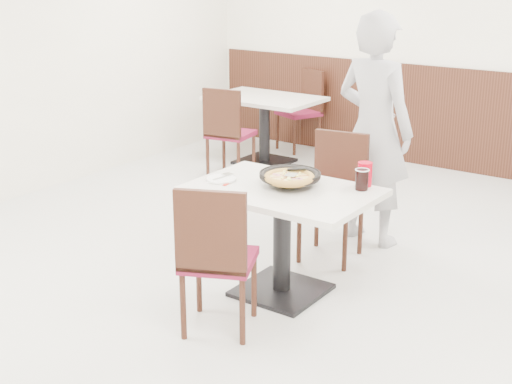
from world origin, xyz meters
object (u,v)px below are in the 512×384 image
Objects in this scene: chair_far at (331,199)px; bg_chair_left_far at (299,111)px; red_cup at (365,174)px; side_plate at (221,179)px; main_table at (282,241)px; pizza at (289,180)px; diner_person at (374,130)px; pizza_pan at (290,179)px; bg_chair_left_near at (231,132)px; cola_glass at (362,180)px; bg_table_left at (265,130)px; chair_near at (219,256)px.

chair_far is 1.00× the size of bg_chair_left_far.
bg_chair_left_far is at bearing 128.35° from red_cup.
main_table is at bearing 12.37° from side_plate.
diner_person is at bearing 89.62° from pizza.
pizza_pan is (0.03, -0.63, 0.32)m from chair_far.
pizza is 1.77× the size of red_cup.
bg_chair_left_near reaches higher than side_plate.
pizza_pan is 0.48m from side_plate.
chair_far is at bearing 141.12° from red_cup.
cola_glass is (0.46, -0.44, 0.34)m from chair_far.
bg_chair_left_far reaches higher than red_cup.
bg_table_left is at bearing 136.03° from red_cup.
side_plate is at bearing -157.34° from cola_glass.
diner_person reaches higher than pizza_pan.
cola_glass is at bearing 37.23° from chair_near.
bg_table_left is at bearing 135.23° from cola_glass.
main_table is 0.43m from pizza_pan.
pizza_pan is at bearing 118.98° from pizza.
main_table is 0.72m from chair_far.
side_plate is 2.64m from bg_chair_left_near.
bg_chair_left_near and bg_chair_left_far have the same top height.
side_plate is 0.17× the size of bg_table_left.
chair_near is 3.35× the size of pizza.
bg_chair_left_far reaches higher than bg_table_left.
pizza_pan is 3.84m from bg_chair_left_far.
bg_chair_left_far reaches higher than main_table.
chair_far is 0.72m from cola_glass.
main_table is 3.90m from bg_chair_left_far.
main_table is 3.31m from bg_table_left.
chair_near is 0.73m from pizza.
side_plate is at bearing 101.87° from chair_near.
pizza_pan is 0.47m from cola_glass.
bg_table_left is (-1.97, 2.57, -0.42)m from pizza_pan.
diner_person is 2.53m from bg_table_left.
chair_far is 1.00× the size of bg_chair_left_near.
bg_chair_left_far reaches higher than pizza.
main_table is 1.26× the size of bg_chair_left_far.
chair_far is (-0.03, 0.71, 0.10)m from main_table.
pizza_pan reaches higher than main_table.
diner_person is 2.22m from bg_chair_left_near.
diner_person is (0.07, 0.52, 0.44)m from chair_far.
side_plate is 0.21× the size of bg_chair_left_near.
pizza reaches higher than side_plate.
diner_person is at bearing -107.11° from chair_far.
main_table is 7.50× the size of red_cup.
cola_glass is 0.14× the size of bg_chair_left_near.
diner_person is at bearing 112.81° from red_cup.
pizza_pan is 1.74× the size of side_plate.
diner_person reaches higher than bg_chair_left_far.
bg_chair_left_near reaches higher than pizza_pan.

